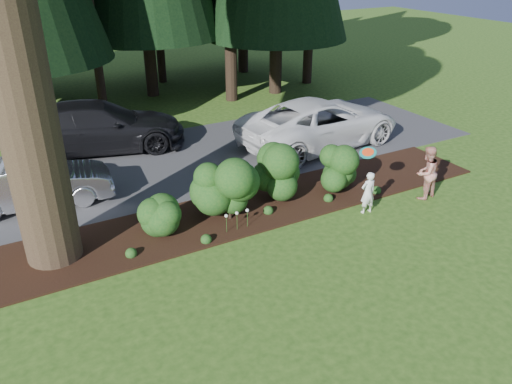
# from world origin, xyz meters

# --- Properties ---
(ground) EXTENTS (80.00, 80.00, 0.00)m
(ground) POSITION_xyz_m (0.00, 0.00, 0.00)
(ground) COLOR #294C15
(ground) RESTS_ON ground
(mulch_bed) EXTENTS (16.00, 2.50, 0.05)m
(mulch_bed) POSITION_xyz_m (0.00, 3.25, 0.03)
(mulch_bed) COLOR black
(mulch_bed) RESTS_ON ground
(driveway) EXTENTS (22.00, 6.00, 0.03)m
(driveway) POSITION_xyz_m (0.00, 7.50, 0.01)
(driveway) COLOR #38383A
(driveway) RESTS_ON ground
(shrub_row) EXTENTS (6.53, 1.60, 1.61)m
(shrub_row) POSITION_xyz_m (0.77, 3.14, 0.81)
(shrub_row) COLOR #144316
(shrub_row) RESTS_ON ground
(lily_cluster) EXTENTS (0.69, 0.09, 0.57)m
(lily_cluster) POSITION_xyz_m (-0.30, 2.40, 0.50)
(lily_cluster) COLOR #144316
(lily_cluster) RESTS_ON ground
(car_silver_wagon) EXTENTS (4.21, 1.88, 1.34)m
(car_silver_wagon) POSITION_xyz_m (-4.55, 6.36, 0.70)
(car_silver_wagon) COLOR #B5B5BA
(car_silver_wagon) RESTS_ON driveway
(car_white_suv) EXTENTS (6.37, 3.36, 1.71)m
(car_white_suv) POSITION_xyz_m (5.11, 6.39, 0.88)
(car_white_suv) COLOR white
(car_white_suv) RESTS_ON driveway
(car_dark_suv) EXTENTS (6.37, 3.76, 1.73)m
(car_dark_suv) POSITION_xyz_m (-2.00, 9.80, 0.90)
(car_dark_suv) COLOR black
(car_dark_suv) RESTS_ON driveway
(child) EXTENTS (0.46, 0.32, 1.21)m
(child) POSITION_xyz_m (3.26, 1.56, 0.60)
(child) COLOR white
(child) RESTS_ON ground
(adult) EXTENTS (0.84, 0.70, 1.58)m
(adult) POSITION_xyz_m (5.30, 1.46, 0.79)
(adult) COLOR red
(adult) RESTS_ON ground
(frisbee) EXTENTS (0.46, 0.44, 0.26)m
(frisbee) POSITION_xyz_m (3.28, 1.75, 1.70)
(frisbee) COLOR #178078
(frisbee) RESTS_ON ground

